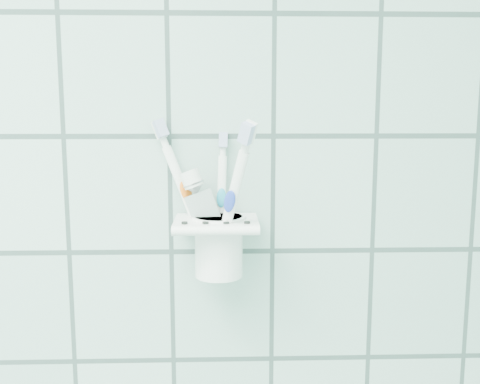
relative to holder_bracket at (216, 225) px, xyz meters
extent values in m
cube|color=white|center=(0.00, 0.04, -0.01)|extent=(0.04, 0.02, 0.03)
cube|color=white|center=(0.00, 0.00, 0.00)|extent=(0.11, 0.08, 0.01)
cylinder|color=white|center=(0.00, -0.04, 0.00)|extent=(0.11, 0.01, 0.01)
cylinder|color=black|center=(-0.04, -0.03, 0.01)|extent=(0.01, 0.01, 0.00)
cylinder|color=black|center=(-0.01, -0.03, 0.01)|extent=(0.01, 0.01, 0.00)
cylinder|color=black|center=(0.01, -0.03, 0.01)|extent=(0.01, 0.01, 0.00)
cylinder|color=black|center=(0.04, -0.03, 0.01)|extent=(0.01, 0.01, 0.00)
cylinder|color=white|center=(0.00, 0.00, -0.03)|extent=(0.06, 0.06, 0.08)
cylinder|color=white|center=(0.00, 0.00, 0.01)|extent=(0.07, 0.07, 0.01)
cylinder|color=black|center=(0.00, 0.00, 0.01)|extent=(0.06, 0.06, 0.00)
cylinder|color=white|center=(0.00, 0.01, 0.03)|extent=(0.08, 0.04, 0.17)
cylinder|color=white|center=(0.00, 0.01, 0.13)|extent=(0.02, 0.02, 0.03)
cube|color=silver|center=(0.00, 0.00, 0.14)|extent=(0.02, 0.02, 0.03)
cube|color=white|center=(0.00, 0.01, 0.14)|extent=(0.02, 0.01, 0.03)
ellipsoid|color=orange|center=(0.00, 0.01, 0.05)|extent=(0.03, 0.02, 0.03)
cylinder|color=white|center=(0.00, 0.02, 0.01)|extent=(0.02, 0.03, 0.15)
cylinder|color=white|center=(0.00, 0.02, 0.10)|extent=(0.01, 0.01, 0.02)
cube|color=silver|center=(0.00, 0.01, 0.11)|extent=(0.01, 0.01, 0.02)
cube|color=white|center=(0.00, 0.02, 0.11)|extent=(0.01, 0.01, 0.02)
ellipsoid|color=teal|center=(0.00, 0.01, 0.03)|extent=(0.01, 0.01, 0.03)
cylinder|color=white|center=(0.00, 0.00, 0.03)|extent=(0.06, 0.08, 0.17)
cylinder|color=white|center=(0.00, 0.00, 0.13)|extent=(0.02, 0.02, 0.03)
cube|color=silver|center=(0.00, 0.00, 0.14)|extent=(0.02, 0.02, 0.03)
cube|color=white|center=(0.00, 0.00, 0.14)|extent=(0.02, 0.02, 0.03)
ellipsoid|color=#1E38A5|center=(0.00, 0.00, 0.05)|extent=(0.02, 0.02, 0.04)
cube|color=silver|center=(0.01, 0.00, -0.01)|extent=(0.07, 0.03, 0.11)
cube|color=silver|center=(0.01, 0.00, -0.06)|extent=(0.04, 0.01, 0.02)
cone|color=silver|center=(0.01, 0.00, 0.05)|extent=(0.04, 0.04, 0.03)
cylinder|color=white|center=(0.01, 0.00, 0.07)|extent=(0.04, 0.03, 0.03)
camera|label=1|loc=(0.01, -0.70, 0.15)|focal=40.00mm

